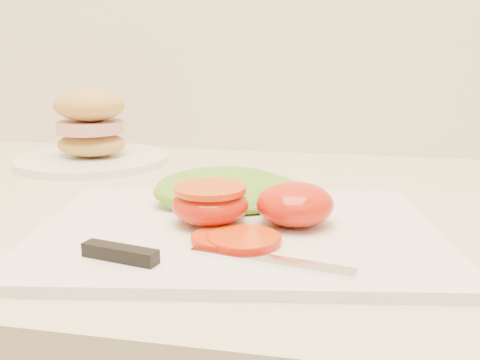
# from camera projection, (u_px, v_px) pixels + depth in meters

# --- Properties ---
(cutting_board) EXTENTS (0.43, 0.34, 0.01)m
(cutting_board) POSITION_uv_depth(u_px,v_px,m) (238.00, 231.00, 0.53)
(cutting_board) COLOR white
(cutting_board) RESTS_ON counter
(tomato_half_dome) EXTENTS (0.08, 0.08, 0.04)m
(tomato_half_dome) POSITION_uv_depth(u_px,v_px,m) (295.00, 204.00, 0.53)
(tomato_half_dome) COLOR red
(tomato_half_dome) RESTS_ON cutting_board
(tomato_half_cut) EXTENTS (0.08, 0.08, 0.04)m
(tomato_half_cut) POSITION_uv_depth(u_px,v_px,m) (210.00, 203.00, 0.53)
(tomato_half_cut) COLOR red
(tomato_half_cut) RESTS_ON cutting_board
(tomato_slice_0) EXTENTS (0.07, 0.07, 0.01)m
(tomato_slice_0) POSITION_uv_depth(u_px,v_px,m) (244.00, 239.00, 0.48)
(tomato_slice_0) COLOR #CE5211
(tomato_slice_0) RESTS_ON cutting_board
(tomato_slice_1) EXTENTS (0.06, 0.06, 0.01)m
(tomato_slice_1) POSITION_uv_depth(u_px,v_px,m) (224.00, 238.00, 0.49)
(tomato_slice_1) COLOR #CE5211
(tomato_slice_1) RESTS_ON cutting_board
(lettuce_leaf_0) EXTENTS (0.19, 0.16, 0.03)m
(lettuce_leaf_0) POSITION_uv_depth(u_px,v_px,m) (226.00, 190.00, 0.60)
(lettuce_leaf_0) COLOR #6FAD2D
(lettuce_leaf_0) RESTS_ON cutting_board
(lettuce_leaf_1) EXTENTS (0.12, 0.11, 0.02)m
(lettuce_leaf_1) POSITION_uv_depth(u_px,v_px,m) (270.00, 193.00, 0.61)
(lettuce_leaf_1) COLOR #6FAD2D
(lettuce_leaf_1) RESTS_ON cutting_board
(knife) EXTENTS (0.23, 0.06, 0.01)m
(knife) POSITION_uv_depth(u_px,v_px,m) (179.00, 256.00, 0.44)
(knife) COLOR silver
(knife) RESTS_ON cutting_board
(sandwich_plate) EXTENTS (0.24, 0.24, 0.12)m
(sandwich_plate) POSITION_uv_depth(u_px,v_px,m) (91.00, 137.00, 0.85)
(sandwich_plate) COLOR white
(sandwich_plate) RESTS_ON counter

